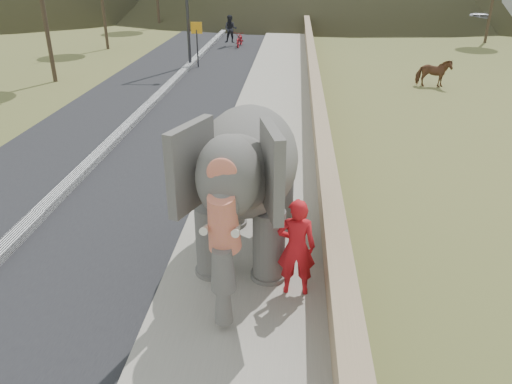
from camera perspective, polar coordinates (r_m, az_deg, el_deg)
ground at (r=10.96m, az=-0.51°, el=-5.03°), size 160.00×160.00×0.00m
road at (r=21.02m, az=-12.00°, el=9.52°), size 7.00×120.00×0.03m
median at (r=20.99m, az=-12.03°, el=9.77°), size 0.35×120.00×0.22m
walkway at (r=20.20m, az=1.94°, el=9.59°), size 3.00×120.00×0.15m
parapet at (r=20.07m, az=6.75°, el=10.74°), size 0.30×120.00×1.10m
signboard at (r=28.29m, az=-6.78°, el=17.22°), size 0.60×0.08×2.40m
cow at (r=25.17m, az=19.62°, el=12.68°), size 1.61×0.90×1.30m
distant_car at (r=47.59m, az=24.43°, el=17.37°), size 4.35×2.05×1.44m
elephant_and_man at (r=9.53m, az=-0.82°, el=1.34°), size 2.47×4.34×3.05m
motorcyclist at (r=35.23m, az=-2.36°, el=17.54°), size 1.45×1.92×2.04m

